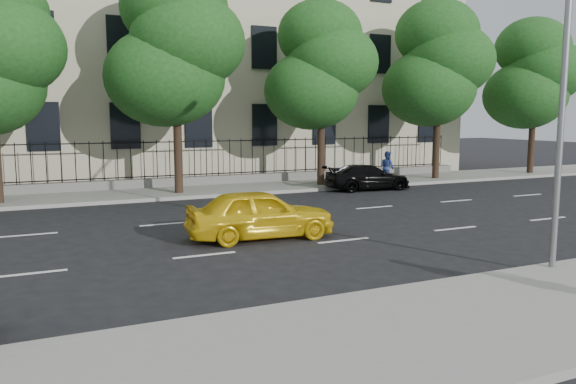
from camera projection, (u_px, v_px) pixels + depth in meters
name	position (u px, v px, depth m)	size (l,w,h in m)	color
ground	(396.00, 261.00, 13.42)	(120.00, 120.00, 0.00)	black
near_sidewalk	(532.00, 310.00, 9.81)	(60.00, 4.00, 0.15)	gray
far_sidewalk	(217.00, 190.00, 26.01)	(60.00, 4.00, 0.15)	gray
lane_markings	(307.00, 226.00, 17.69)	(49.60, 4.62, 0.01)	silver
masonry_building	(168.00, 21.00, 32.87)	(34.60, 12.11, 18.50)	#B5AD90
iron_fence	(207.00, 174.00, 27.46)	(30.00, 0.50, 2.20)	slate
street_light	(546.00, 37.00, 12.18)	(0.25, 3.32, 8.05)	slate
tree_c	(175.00, 46.00, 23.77)	(5.89, 5.50, 9.80)	#382619
tree_d	(321.00, 66.00, 26.76)	(5.34, 4.94, 8.84)	#382619
tree_e	(438.00, 64.00, 29.62)	(5.71, 5.31, 9.46)	#382619
tree_f	(534.00, 74.00, 32.57)	(5.52, 5.12, 9.01)	#382619
yellow_taxi	(260.00, 214.00, 15.85)	(1.68, 4.17, 1.42)	yellow
black_sedan	(368.00, 177.00, 26.42)	(1.68, 4.12, 1.20)	black
pedestrian_far	(387.00, 167.00, 27.91)	(0.77, 0.60, 1.58)	navy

